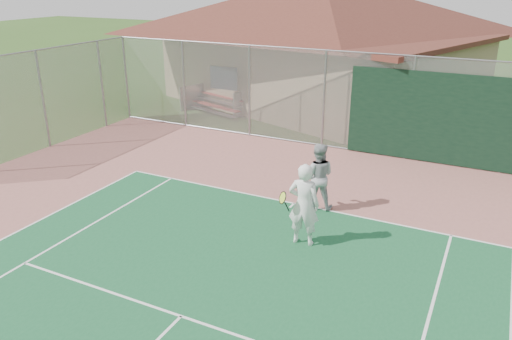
{
  "coord_description": "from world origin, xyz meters",
  "views": [
    {
      "loc": [
        4.63,
        0.21,
        5.89
      ],
      "look_at": [
        -0.57,
        10.66,
        1.34
      ],
      "focal_mm": 35.0,
      "sensor_mm": 36.0,
      "label": 1
    }
  ],
  "objects_px": {
    "bleachers": "(221,99)",
    "player_white_front": "(304,205)",
    "player_grey_back": "(318,177)",
    "clubhouse": "(320,37)"
  },
  "relations": [
    {
      "from": "bleachers",
      "to": "player_white_front",
      "type": "bearing_deg",
      "value": -32.79
    },
    {
      "from": "player_white_front",
      "to": "player_grey_back",
      "type": "bearing_deg",
      "value": -86.23
    },
    {
      "from": "bleachers",
      "to": "clubhouse",
      "type": "bearing_deg",
      "value": 63.78
    },
    {
      "from": "player_white_front",
      "to": "player_grey_back",
      "type": "distance_m",
      "value": 2.01
    },
    {
      "from": "clubhouse",
      "to": "player_grey_back",
      "type": "relative_size",
      "value": 9.28
    },
    {
      "from": "clubhouse",
      "to": "player_white_front",
      "type": "bearing_deg",
      "value": -52.57
    },
    {
      "from": "clubhouse",
      "to": "player_white_front",
      "type": "xyz_separation_m",
      "value": [
        4.47,
        -13.4,
        -2.2
      ]
    },
    {
      "from": "player_grey_back",
      "to": "player_white_front",
      "type": "bearing_deg",
      "value": 84.61
    },
    {
      "from": "player_grey_back",
      "to": "bleachers",
      "type": "bearing_deg",
      "value": -62.08
    },
    {
      "from": "bleachers",
      "to": "player_grey_back",
      "type": "distance_m",
      "value": 10.95
    }
  ]
}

